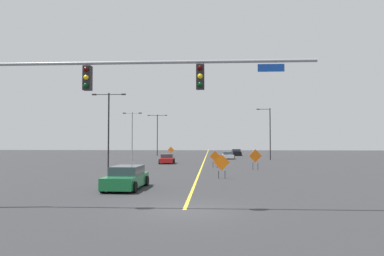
{
  "coord_description": "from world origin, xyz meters",
  "views": [
    {
      "loc": [
        1.14,
        -14.69,
        2.83
      ],
      "look_at": [
        -1.39,
        30.31,
        4.6
      ],
      "focal_mm": 32.94,
      "sensor_mm": 36.0,
      "label": 1
    }
  ],
  "objects": [
    {
      "name": "ground",
      "position": [
        0.0,
        0.0,
        0.0
      ],
      "size": [
        208.43,
        208.43,
        0.0
      ],
      "primitive_type": "plane",
      "color": "#2D2D30"
    },
    {
      "name": "car_red_distant",
      "position": [
        -4.72,
        31.19,
        0.57
      ],
      "size": [
        2.12,
        3.9,
        1.24
      ],
      "color": "red",
      "rests_on": "ground"
    },
    {
      "name": "street_lamp_mid_left",
      "position": [
        -9.87,
        22.28,
        4.79
      ],
      "size": [
        3.65,
        0.24,
        8.06
      ],
      "color": "black",
      "rests_on": "ground"
    },
    {
      "name": "street_lamp_near_right",
      "position": [
        -10.79,
        37.46,
        4.32
      ],
      "size": [
        2.85,
        0.24,
        7.29
      ],
      "color": "gray",
      "rests_on": "ground"
    },
    {
      "name": "traffic_signal_assembly",
      "position": [
        -3.99,
        -0.01,
        5.09
      ],
      "size": [
        14.6,
        0.44,
        6.85
      ],
      "color": "gray",
      "rests_on": "ground"
    },
    {
      "name": "car_black_passing",
      "position": [
        6.14,
        58.39,
        0.64
      ],
      "size": [
        2.12,
        4.13,
        1.34
      ],
      "color": "black",
      "rests_on": "ground"
    },
    {
      "name": "construction_sign_left_lane",
      "position": [
        -6.63,
        52.1,
        1.2
      ],
      "size": [
        1.22,
        0.15,
        1.91
      ],
      "color": "orange",
      "rests_on": "ground"
    },
    {
      "name": "construction_sign_right_lane",
      "position": [
        1.91,
        12.63,
        1.16
      ],
      "size": [
        1.26,
        0.1,
        1.87
      ],
      "color": "orange",
      "rests_on": "ground"
    },
    {
      "name": "street_lamp_far_left",
      "position": [
        10.11,
        40.94,
        4.5
      ],
      "size": [
        2.16,
        0.24,
        8.1
      ],
      "color": "black",
      "rests_on": "ground"
    },
    {
      "name": "road_centre_stripe",
      "position": [
        0.0,
        57.9,
        0.0
      ],
      "size": [
        0.16,
        115.79,
        0.01
      ],
      "color": "yellow",
      "rests_on": "ground"
    },
    {
      "name": "construction_sign_right_shoulder",
      "position": [
        5.56,
        21.42,
        1.31
      ],
      "size": [
        1.33,
        0.31,
        2.08
      ],
      "color": "orange",
      "rests_on": "ground"
    },
    {
      "name": "car_white_far",
      "position": [
        3.79,
        44.02,
        0.56
      ],
      "size": [
        2.09,
        4.08,
        1.19
      ],
      "color": "white",
      "rests_on": "ground"
    },
    {
      "name": "street_lamp_far_right",
      "position": [
        -9.9,
        56.22,
        4.97
      ],
      "size": [
        4.02,
        0.24,
        8.36
      ],
      "color": "black",
      "rests_on": "ground"
    },
    {
      "name": "car_green_mid",
      "position": [
        -4.01,
        6.36,
        0.65
      ],
      "size": [
        2.14,
        4.55,
        1.37
      ],
      "color": "#196B38",
      "rests_on": "ground"
    },
    {
      "name": "construction_sign_median_near",
      "position": [
        1.5,
        24.13,
        1.15
      ],
      "size": [
        1.17,
        0.12,
        1.83
      ],
      "color": "orange",
      "rests_on": "ground"
    }
  ]
}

